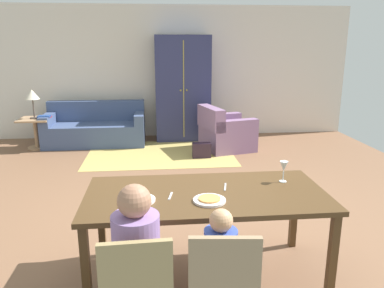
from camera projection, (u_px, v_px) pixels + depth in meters
The scene contains 22 objects.
ground_plane at pixel (187, 190), 5.14m from camera, with size 7.49×6.44×0.02m, color brown.
back_wall at pixel (173, 72), 7.93m from camera, with size 7.49×0.10×2.70m, color silver.
dining_table at pixel (206, 200), 3.06m from camera, with size 1.94×0.93×0.76m.
plate_near_man at pixel (139, 200), 2.88m from camera, with size 0.25×0.25×0.02m, color white.
pizza_near_man at pixel (139, 198), 2.87m from camera, with size 0.17×0.17×0.01m, color gold.
plate_near_child at pixel (209, 200), 2.87m from camera, with size 0.25×0.25×0.02m, color white.
pizza_near_child at pixel (209, 199), 2.87m from camera, with size 0.17×0.17×0.01m, color #E7994A.
wine_glass at pixel (284, 167), 3.25m from camera, with size 0.07×0.07×0.19m.
fork at pixel (170, 196), 2.97m from camera, with size 0.02×0.15×0.01m, color silver.
knife at pixel (225, 187), 3.16m from camera, with size 0.01×0.17×0.01m, color silver.
person_man at pixel (137, 269), 2.43m from camera, with size 0.30×0.41×1.11m.
dining_chair_child at pixel (223, 284), 2.32m from camera, with size 0.46×0.46×0.87m.
person_child at pixel (220, 276), 2.50m from camera, with size 0.22×0.30×0.92m.
area_rug at pixel (160, 153), 6.83m from camera, with size 2.60×1.80×0.01m, color tan.
couch at pixel (96, 129), 7.46m from camera, with size 1.92×0.86×0.82m.
armchair at pixel (225, 133), 7.05m from camera, with size 1.05×1.04×0.82m.
armoire at pixel (183, 89), 7.65m from camera, with size 1.10×0.59×2.10m.
side_table at pixel (36, 129), 7.09m from camera, with size 0.56×0.56×0.58m.
table_lamp at pixel (32, 96), 6.93m from camera, with size 0.26×0.26×0.54m.
book_lower at pixel (45, 117), 7.11m from camera, with size 0.22×0.16×0.03m, color maroon.
book_upper at pixel (44, 116), 7.01m from camera, with size 0.22×0.16×0.03m, color navy.
handbag at pixel (202, 150), 6.58m from camera, with size 0.32×0.16×0.26m, color #2B1D2A.
Camera 1 is at (-0.41, -4.17, 1.92)m, focal length 35.27 mm.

